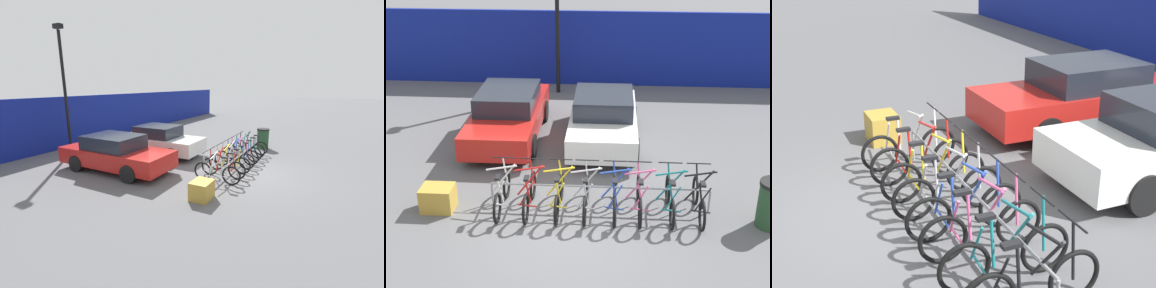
% 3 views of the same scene
% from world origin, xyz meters
% --- Properties ---
extents(ground_plane, '(120.00, 120.00, 0.00)m').
position_xyz_m(ground_plane, '(0.00, 0.00, 0.00)').
color(ground_plane, '#59595B').
extents(hoarding_wall, '(36.00, 0.16, 2.68)m').
position_xyz_m(hoarding_wall, '(0.00, 9.50, 1.34)').
color(hoarding_wall, navy).
rests_on(hoarding_wall, ground).
extents(bike_rack, '(4.79, 0.04, 0.57)m').
position_xyz_m(bike_rack, '(0.61, 0.68, 0.50)').
color(bike_rack, gray).
rests_on(bike_rack, ground).
extents(bicycle_white, '(0.68, 1.71, 1.05)m').
position_xyz_m(bicycle_white, '(-1.51, 0.53, 0.38)').
color(bicycle_white, black).
rests_on(bicycle_white, ground).
extents(bicycle_red, '(0.68, 1.71, 1.05)m').
position_xyz_m(bicycle_red, '(-0.91, 0.53, 0.38)').
color(bicycle_red, black).
rests_on(bicycle_red, ground).
extents(bicycle_yellow, '(0.68, 1.71, 1.05)m').
position_xyz_m(bicycle_yellow, '(-0.26, 0.53, 0.38)').
color(bicycle_yellow, black).
rests_on(bicycle_yellow, ground).
extents(bicycle_silver, '(0.68, 1.71, 1.05)m').
position_xyz_m(bicycle_silver, '(0.33, 0.53, 0.38)').
color(bicycle_silver, black).
rests_on(bicycle_silver, ground).
extents(bicycle_blue, '(0.68, 1.71, 1.05)m').
position_xyz_m(bicycle_blue, '(0.94, 0.53, 0.38)').
color(bicycle_blue, black).
rests_on(bicycle_blue, ground).
extents(bicycle_pink, '(0.68, 1.71, 1.05)m').
position_xyz_m(bicycle_pink, '(1.47, 0.53, 0.38)').
color(bicycle_pink, black).
rests_on(bicycle_pink, ground).
extents(bicycle_teal, '(0.68, 1.71, 1.05)m').
position_xyz_m(bicycle_teal, '(2.13, 0.53, 0.38)').
color(bicycle_teal, black).
rests_on(bicycle_teal, ground).
extents(bicycle_black, '(0.68, 1.71, 1.05)m').
position_xyz_m(bicycle_black, '(2.74, 0.53, 0.38)').
color(bicycle_black, black).
rests_on(bicycle_black, ground).
extents(car_red, '(1.91, 4.49, 1.40)m').
position_xyz_m(car_red, '(-2.10, 4.50, 0.69)').
color(car_red, red).
rests_on(car_red, ground).
extents(car_white, '(1.91, 4.04, 1.40)m').
position_xyz_m(car_white, '(0.60, 4.32, 0.69)').
color(car_white, silver).
rests_on(car_white, ground).
extents(lamp_post, '(0.24, 0.44, 5.94)m').
position_xyz_m(lamp_post, '(-1.09, 8.50, 3.32)').
color(lamp_post, black).
rests_on(lamp_post, ground).
extents(trash_bin, '(0.63, 0.63, 1.03)m').
position_xyz_m(trash_bin, '(4.19, 0.25, 0.52)').
color(trash_bin, '#234728').
rests_on(trash_bin, ground).
extents(cargo_crate, '(0.70, 0.56, 0.55)m').
position_xyz_m(cargo_crate, '(-2.91, 0.42, 0.28)').
color(cargo_crate, '#B28C33').
rests_on(cargo_crate, ground).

